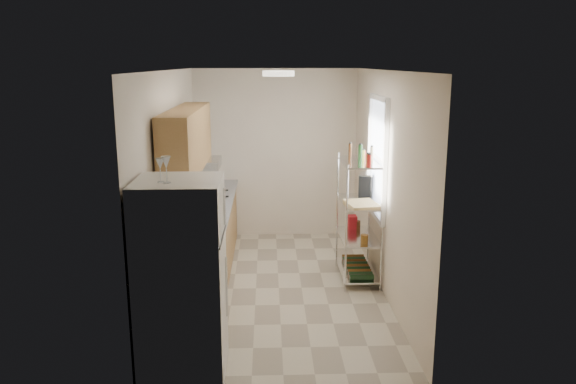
# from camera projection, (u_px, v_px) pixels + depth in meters

# --- Properties ---
(room) EXTENTS (2.52, 4.42, 2.62)m
(room) POSITION_uv_depth(u_px,v_px,m) (278.00, 184.00, 6.55)
(room) COLOR beige
(room) RESTS_ON ground
(counter_run) EXTENTS (0.63, 3.51, 0.90)m
(counter_run) POSITION_uv_depth(u_px,v_px,m) (206.00, 242.00, 7.13)
(counter_run) COLOR #9F7443
(counter_run) RESTS_ON ground
(upper_cabinets) EXTENTS (0.33, 2.20, 0.72)m
(upper_cabinets) POSITION_uv_depth(u_px,v_px,m) (187.00, 140.00, 6.49)
(upper_cabinets) COLOR #9F7443
(upper_cabinets) RESTS_ON room
(range_hood) EXTENTS (0.50, 0.60, 0.12)m
(range_hood) POSITION_uv_depth(u_px,v_px,m) (201.00, 163.00, 7.37)
(range_hood) COLOR #B7BABC
(range_hood) RESTS_ON room
(window) EXTENTS (0.06, 1.00, 1.46)m
(window) POSITION_uv_depth(u_px,v_px,m) (377.00, 157.00, 6.88)
(window) COLOR white
(window) RESTS_ON room
(bakers_rack) EXTENTS (0.45, 0.90, 1.73)m
(bakers_rack) POSITION_uv_depth(u_px,v_px,m) (359.00, 193.00, 6.91)
(bakers_rack) COLOR silver
(bakers_rack) RESTS_ON ground
(ceiling_dome) EXTENTS (0.34, 0.34, 0.05)m
(ceiling_dome) POSITION_uv_depth(u_px,v_px,m) (278.00, 73.00, 5.97)
(ceiling_dome) COLOR white
(ceiling_dome) RESTS_ON room
(refrigerator) EXTENTS (0.72, 0.72, 1.74)m
(refrigerator) POSITION_uv_depth(u_px,v_px,m) (182.00, 279.00, 4.82)
(refrigerator) COLOR white
(refrigerator) RESTS_ON ground
(wine_glass_a) EXTENTS (0.07, 0.07, 0.20)m
(wine_glass_a) POSITION_uv_depth(u_px,v_px,m) (160.00, 170.00, 4.50)
(wine_glass_a) COLOR silver
(wine_glass_a) RESTS_ON refrigerator
(wine_glass_b) EXTENTS (0.08, 0.08, 0.22)m
(wine_glass_b) POSITION_uv_depth(u_px,v_px,m) (166.00, 170.00, 4.47)
(wine_glass_b) COLOR silver
(wine_glass_b) RESTS_ON refrigerator
(rice_cooker) EXTENTS (0.29, 0.29, 0.23)m
(rice_cooker) POSITION_uv_depth(u_px,v_px,m) (206.00, 200.00, 6.97)
(rice_cooker) COLOR silver
(rice_cooker) RESTS_ON counter_run
(frying_pan_large) EXTENTS (0.32, 0.32, 0.05)m
(frying_pan_large) POSITION_uv_depth(u_px,v_px,m) (205.00, 198.00, 7.48)
(frying_pan_large) COLOR black
(frying_pan_large) RESTS_ON counter_run
(frying_pan_small) EXTENTS (0.28, 0.28, 0.04)m
(frying_pan_small) POSITION_uv_depth(u_px,v_px,m) (210.00, 193.00, 7.79)
(frying_pan_small) COLOR black
(frying_pan_small) RESTS_ON counter_run
(cutting_board) EXTENTS (0.42, 0.51, 0.03)m
(cutting_board) POSITION_uv_depth(u_px,v_px,m) (362.00, 204.00, 6.73)
(cutting_board) COLOR tan
(cutting_board) RESTS_ON bakers_rack
(espresso_machine) EXTENTS (0.23, 0.29, 0.30)m
(espresso_machine) POSITION_uv_depth(u_px,v_px,m) (366.00, 184.00, 7.19)
(espresso_machine) COLOR black
(espresso_machine) RESTS_ON bakers_rack
(storage_bag) EXTENTS (0.11, 0.15, 0.17)m
(storage_bag) POSITION_uv_depth(u_px,v_px,m) (352.00, 222.00, 7.34)
(storage_bag) COLOR maroon
(storage_bag) RESTS_ON bakers_rack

